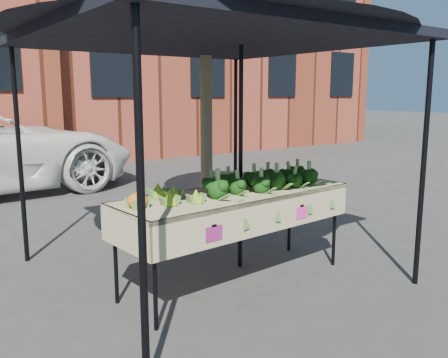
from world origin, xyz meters
TOP-DOWN VIEW (x-y plane):
  - ground at (0.00, 0.00)m, footprint 90.00×90.00m
  - table at (0.09, -0.01)m, footprint 2.45×0.98m
  - canopy at (0.03, 0.38)m, footprint 3.16×3.16m
  - broccoli_heap at (0.41, 0.01)m, footprint 1.44×0.54m
  - romanesco_cluster at (-0.58, 0.02)m, footprint 0.41×0.55m
  - cauliflower_pair at (-0.96, -0.06)m, footprint 0.18×0.18m
  - street_tree at (0.81, 1.57)m, footprint 2.27×2.27m
  - building_right at (7.00, 12.50)m, footprint 12.00×8.00m

SIDE VIEW (x-z plane):
  - ground at x=0.00m, z-range 0.00..0.00m
  - table at x=0.09m, z-range 0.00..0.90m
  - cauliflower_pair at x=-0.96m, z-range 0.90..1.06m
  - romanesco_cluster at x=-0.58m, z-range 0.90..1.08m
  - broccoli_heap at x=0.41m, z-range 0.90..1.13m
  - canopy at x=0.03m, z-range 0.00..2.74m
  - street_tree at x=0.81m, z-range 0.00..4.47m
  - building_right at x=7.00m, z-range 0.00..8.50m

